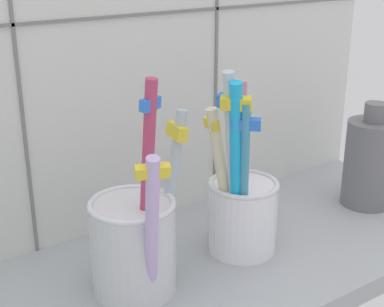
{
  "coord_description": "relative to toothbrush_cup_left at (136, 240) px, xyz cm",
  "views": [
    {
      "loc": [
        -25.53,
        -37.38,
        30.21
      ],
      "look_at": [
        0.0,
        -0.09,
        13.19
      ],
      "focal_mm": 53.18,
      "sensor_mm": 36.0,
      "label": 1
    }
  ],
  "objects": [
    {
      "name": "counter_slab",
      "position": [
        5.79,
        0.28,
        -5.73
      ],
      "size": [
        64.0,
        22.0,
        2.0
      ],
      "primitive_type": "cube",
      "color": "#9EA3A8",
      "rests_on": "ground"
    },
    {
      "name": "toothbrush_cup_right",
      "position": [
        11.36,
        0.11,
        0.16
      ],
      "size": [
        7.77,
        7.27,
        18.32
      ],
      "color": "white",
      "rests_on": "counter_slab"
    },
    {
      "name": "ceramic_vase",
      "position": [
        29.84,
        0.46,
        0.36
      ],
      "size": [
        5.62,
        5.62,
        11.83
      ],
      "color": "slate",
      "rests_on": "counter_slab"
    },
    {
      "name": "tile_wall_back",
      "position": [
        5.79,
        12.27,
        15.77
      ],
      "size": [
        64.0,
        2.2,
        45.0
      ],
      "color": "silver",
      "rests_on": "ground"
    },
    {
      "name": "toothbrush_cup_left",
      "position": [
        0.0,
        0.0,
        0.0
      ],
      "size": [
        9.02,
        9.86,
        18.82
      ],
      "color": "silver",
      "rests_on": "counter_slab"
    }
  ]
}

